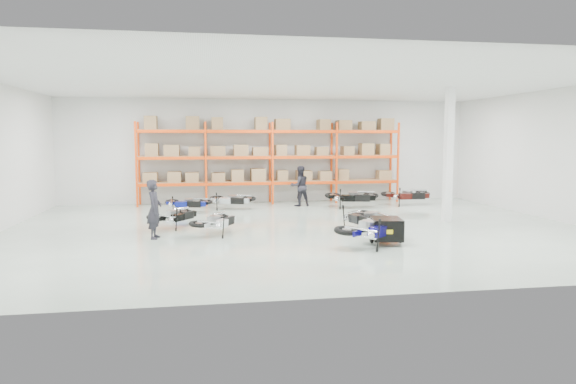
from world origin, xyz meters
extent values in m
plane|color=#B4C9B7|center=(0.00, 0.00, 0.00)|extent=(18.00, 18.00, 0.00)
plane|color=white|center=(0.00, 0.00, 4.50)|extent=(18.00, 18.00, 0.00)
plane|color=silver|center=(0.00, 7.00, 2.25)|extent=(18.00, 0.00, 18.00)
plane|color=silver|center=(0.00, -7.00, 2.25)|extent=(18.00, 0.00, 18.00)
plane|color=silver|center=(9.00, 0.00, 2.25)|extent=(0.00, 14.00, 14.00)
cube|color=#F2450C|center=(-5.60, 6.00, 1.75)|extent=(0.08, 0.08, 3.50)
cube|color=#F2450C|center=(-5.60, 6.90, 1.75)|extent=(0.08, 0.08, 3.50)
cube|color=#F2450C|center=(-2.80, 6.00, 1.75)|extent=(0.08, 0.08, 3.50)
cube|color=#F2450C|center=(-2.80, 6.90, 1.75)|extent=(0.08, 0.08, 3.50)
cube|color=#F2450C|center=(0.00, 6.00, 1.75)|extent=(0.08, 0.08, 3.50)
cube|color=#F2450C|center=(0.00, 6.90, 1.75)|extent=(0.08, 0.08, 3.50)
cube|color=#F2450C|center=(2.80, 6.00, 1.75)|extent=(0.08, 0.08, 3.50)
cube|color=#F2450C|center=(2.80, 6.90, 1.75)|extent=(0.08, 0.08, 3.50)
cube|color=#F2450C|center=(5.60, 6.00, 1.75)|extent=(0.08, 0.08, 3.50)
cube|color=#F2450C|center=(5.60, 6.90, 1.75)|extent=(0.08, 0.08, 3.50)
cube|color=#F2450C|center=(-4.20, 6.00, 0.90)|extent=(2.70, 0.08, 0.12)
cube|color=#F2450C|center=(-4.20, 6.90, 0.90)|extent=(2.70, 0.08, 0.12)
cube|color=#95764D|center=(-4.20, 6.45, 0.97)|extent=(2.68, 0.88, 0.02)
cube|color=#95764D|center=(-4.20, 6.45, 1.20)|extent=(2.40, 0.70, 0.44)
cube|color=#F2450C|center=(-1.40, 6.00, 0.90)|extent=(2.70, 0.08, 0.12)
cube|color=#F2450C|center=(-1.40, 6.90, 0.90)|extent=(2.70, 0.08, 0.12)
cube|color=#95764D|center=(-1.40, 6.45, 0.97)|extent=(2.68, 0.88, 0.02)
cube|color=#95764D|center=(-1.40, 6.45, 1.20)|extent=(2.40, 0.70, 0.44)
cube|color=#F2450C|center=(1.40, 6.00, 0.90)|extent=(2.70, 0.08, 0.12)
cube|color=#F2450C|center=(1.40, 6.90, 0.90)|extent=(2.70, 0.08, 0.12)
cube|color=#95764D|center=(1.40, 6.45, 0.97)|extent=(2.68, 0.88, 0.02)
cube|color=#95764D|center=(1.40, 6.45, 1.20)|extent=(2.40, 0.70, 0.44)
cube|color=#F2450C|center=(4.20, 6.00, 0.90)|extent=(2.70, 0.08, 0.12)
cube|color=#F2450C|center=(4.20, 6.90, 0.90)|extent=(2.70, 0.08, 0.12)
cube|color=#95764D|center=(4.20, 6.45, 0.97)|extent=(2.68, 0.88, 0.02)
cube|color=#95764D|center=(4.20, 6.45, 1.20)|extent=(2.40, 0.70, 0.44)
cube|color=#F2450C|center=(-4.20, 6.00, 2.00)|extent=(2.70, 0.08, 0.12)
cube|color=#F2450C|center=(-4.20, 6.90, 2.00)|extent=(2.70, 0.08, 0.12)
cube|color=#95764D|center=(-4.20, 6.45, 2.07)|extent=(2.68, 0.88, 0.02)
cube|color=#95764D|center=(-4.20, 6.45, 2.30)|extent=(2.40, 0.70, 0.44)
cube|color=#F2450C|center=(-1.40, 6.00, 2.00)|extent=(2.70, 0.08, 0.12)
cube|color=#F2450C|center=(-1.40, 6.90, 2.00)|extent=(2.70, 0.08, 0.12)
cube|color=#95764D|center=(-1.40, 6.45, 2.07)|extent=(2.68, 0.88, 0.02)
cube|color=#95764D|center=(-1.40, 6.45, 2.30)|extent=(2.40, 0.70, 0.44)
cube|color=#F2450C|center=(1.40, 6.00, 2.00)|extent=(2.70, 0.08, 0.12)
cube|color=#F2450C|center=(1.40, 6.90, 2.00)|extent=(2.70, 0.08, 0.12)
cube|color=#95764D|center=(1.40, 6.45, 2.07)|extent=(2.68, 0.88, 0.02)
cube|color=#95764D|center=(1.40, 6.45, 2.30)|extent=(2.40, 0.70, 0.44)
cube|color=#F2450C|center=(4.20, 6.00, 2.00)|extent=(2.70, 0.08, 0.12)
cube|color=#F2450C|center=(4.20, 6.90, 2.00)|extent=(2.70, 0.08, 0.12)
cube|color=#95764D|center=(4.20, 6.45, 2.07)|extent=(2.68, 0.88, 0.02)
cube|color=#95764D|center=(4.20, 6.45, 2.30)|extent=(2.40, 0.70, 0.44)
cube|color=#F2450C|center=(-4.20, 6.00, 3.10)|extent=(2.70, 0.08, 0.12)
cube|color=#F2450C|center=(-4.20, 6.90, 3.10)|extent=(2.70, 0.08, 0.12)
cube|color=#95764D|center=(-4.20, 6.45, 3.17)|extent=(2.68, 0.88, 0.02)
cube|color=#95764D|center=(-4.20, 6.45, 3.40)|extent=(2.40, 0.70, 0.44)
cube|color=#F2450C|center=(-1.40, 6.00, 3.10)|extent=(2.70, 0.08, 0.12)
cube|color=#F2450C|center=(-1.40, 6.90, 3.10)|extent=(2.70, 0.08, 0.12)
cube|color=#95764D|center=(-1.40, 6.45, 3.17)|extent=(2.68, 0.88, 0.02)
cube|color=#95764D|center=(-1.40, 6.45, 3.40)|extent=(2.40, 0.70, 0.44)
cube|color=#F2450C|center=(1.40, 6.00, 3.10)|extent=(2.70, 0.08, 0.12)
cube|color=#F2450C|center=(1.40, 6.90, 3.10)|extent=(2.70, 0.08, 0.12)
cube|color=#95764D|center=(1.40, 6.45, 3.17)|extent=(2.68, 0.88, 0.02)
cube|color=#95764D|center=(1.40, 6.45, 3.40)|extent=(2.40, 0.70, 0.44)
cube|color=#F2450C|center=(4.20, 6.00, 3.10)|extent=(2.70, 0.08, 0.12)
cube|color=#F2450C|center=(4.20, 6.90, 3.10)|extent=(2.70, 0.08, 0.12)
cube|color=#95764D|center=(4.20, 6.45, 3.17)|extent=(2.68, 0.88, 0.02)
cube|color=#95764D|center=(4.20, 6.45, 3.40)|extent=(2.40, 0.70, 0.44)
cube|color=white|center=(5.20, 0.50, 2.25)|extent=(0.25, 0.25, 4.50)
cube|color=black|center=(1.89, -2.65, 0.41)|extent=(0.92, 1.08, 0.56)
cube|color=yellow|center=(1.89, -3.14, 0.41)|extent=(0.16, 0.05, 0.11)
torus|color=black|center=(1.51, -2.65, 0.20)|extent=(0.08, 0.39, 0.39)
torus|color=black|center=(2.28, -2.65, 0.20)|extent=(0.08, 0.39, 0.39)
cylinder|color=black|center=(1.89, -1.99, 0.46)|extent=(0.19, 0.91, 0.04)
imported|color=#212028|center=(-4.29, -0.90, 0.83)|extent=(0.46, 0.64, 1.66)
imported|color=black|center=(1.04, 5.25, 0.84)|extent=(0.92, 0.78, 1.68)
camera|label=1|loc=(-2.92, -15.58, 2.82)|focal=32.00mm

